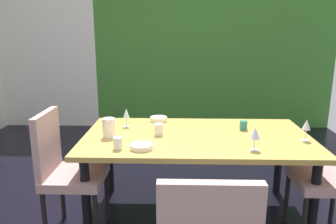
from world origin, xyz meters
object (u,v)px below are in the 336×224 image
object	(u,v)px
wine_glass_left	(306,126)
cup_west	(243,125)
serving_bowl_north	(141,147)
cup_east	(159,130)
pitcher_rear	(109,128)
wine_glass_front	(255,134)
wine_glass_center	(126,114)
cup_near_shelf	(118,143)
dining_table	(197,143)
chair_left_near	(65,167)
serving_bowl_south	(159,119)
chair_right_near	(335,171)

from	to	relation	value
wine_glass_left	cup_west	size ratio (longest dim) A/B	2.09
serving_bowl_north	cup_east	xyz separation A→B (m)	(0.11, 0.33, 0.03)
cup_east	pitcher_rear	size ratio (longest dim) A/B	0.61
wine_glass_left	cup_west	distance (m)	0.52
wine_glass_front	wine_glass_center	bearing A→B (deg)	150.92
wine_glass_front	cup_west	world-z (taller)	wine_glass_front
cup_near_shelf	dining_table	bearing A→B (deg)	30.64
wine_glass_left	cup_near_shelf	size ratio (longest dim) A/B	1.88
chair_left_near	wine_glass_front	xyz separation A→B (m)	(1.42, -0.05, 0.30)
wine_glass_left	cup_near_shelf	bearing A→B (deg)	-170.87
wine_glass_center	pitcher_rear	bearing A→B (deg)	-108.17
dining_table	cup_west	bearing A→B (deg)	20.60
cup_west	chair_left_near	bearing A→B (deg)	-162.62
cup_near_shelf	cup_west	bearing A→B (deg)	26.72
dining_table	wine_glass_center	xyz separation A→B (m)	(-0.62, 0.22, 0.19)
serving_bowl_south	chair_left_near	bearing A→B (deg)	-133.90
serving_bowl_north	dining_table	bearing A→B (deg)	38.94
wine_glass_front	dining_table	bearing A→B (deg)	138.91
dining_table	cup_east	size ratio (longest dim) A/B	19.23
chair_right_near	chair_left_near	world-z (taller)	chair_left_near
dining_table	pitcher_rear	bearing A→B (deg)	-173.93
dining_table	serving_bowl_south	world-z (taller)	serving_bowl_south
cup_near_shelf	cup_west	world-z (taller)	cup_near_shelf
serving_bowl_north	wine_glass_front	bearing A→B (deg)	-0.18
wine_glass_center	dining_table	bearing A→B (deg)	-19.49
cup_near_shelf	cup_east	bearing A→B (deg)	50.44
cup_east	cup_west	xyz separation A→B (m)	(0.73, 0.17, -0.01)
chair_right_near	cup_east	distance (m)	1.38
serving_bowl_south	cup_near_shelf	xyz separation A→B (m)	(-0.25, -0.77, 0.02)
serving_bowl_south	dining_table	bearing A→B (deg)	-50.61
wine_glass_left	wine_glass_front	size ratio (longest dim) A/B	1.01
cup_east	wine_glass_center	bearing A→B (deg)	142.43
chair_right_near	serving_bowl_north	distance (m)	1.46
dining_table	wine_glass_front	bearing A→B (deg)	-41.09
chair_right_near	cup_near_shelf	size ratio (longest dim) A/B	10.54
dining_table	wine_glass_left	distance (m)	0.88
chair_left_near	wine_glass_front	world-z (taller)	chair_left_near
chair_left_near	wine_glass_left	bearing A→B (deg)	95.29
dining_table	wine_glass_left	world-z (taller)	wine_glass_left
wine_glass_center	cup_near_shelf	size ratio (longest dim) A/B	1.87
chair_right_near	serving_bowl_north	xyz separation A→B (m)	(-1.44, -0.05, 0.20)
cup_east	pitcher_rear	xyz separation A→B (m)	(-0.40, -0.06, 0.03)
wine_glass_left	dining_table	bearing A→B (deg)	171.84
wine_glass_center	chair_left_near	bearing A→B (deg)	-128.25
wine_glass_front	pitcher_rear	distance (m)	1.14
chair_left_near	pitcher_rear	world-z (taller)	chair_left_near
wine_glass_front	pitcher_rear	size ratio (longest dim) A/B	1.07
dining_table	chair_right_near	bearing A→B (deg)	-16.07
chair_right_near	wine_glass_front	distance (m)	0.70
wine_glass_center	cup_near_shelf	distance (m)	0.58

